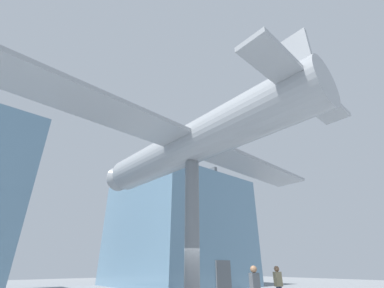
% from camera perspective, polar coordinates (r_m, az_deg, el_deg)
% --- Properties ---
extents(glass_pavilion_right, '(11.56, 13.31, 11.15)m').
position_cam_1_polar(glass_pavilion_right, '(30.07, -3.28, -18.86)').
color(glass_pavilion_right, '#60849E').
rests_on(glass_pavilion_right, ground_plane).
extents(support_pylon_central, '(0.64, 0.64, 6.34)m').
position_cam_1_polar(support_pylon_central, '(11.56, 0.00, -18.90)').
color(support_pylon_central, slate).
rests_on(support_pylon_central, ground_plane).
extents(suspended_airplane, '(19.53, 14.67, 3.56)m').
position_cam_1_polar(suspended_airplane, '(12.89, -0.70, -0.28)').
color(suspended_airplane, '#93999E').
rests_on(suspended_airplane, support_pylon_central).
extents(visitor_person, '(0.43, 0.28, 1.86)m').
position_cam_1_polar(visitor_person, '(12.29, 13.85, -28.35)').
color(visitor_person, '#232328').
rests_on(visitor_person, ground_plane).
extents(visitor_second, '(0.45, 0.33, 1.85)m').
position_cam_1_polar(visitor_second, '(15.79, 18.62, -27.09)').
color(visitor_second, '#2D3D56').
rests_on(visitor_second, ground_plane).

